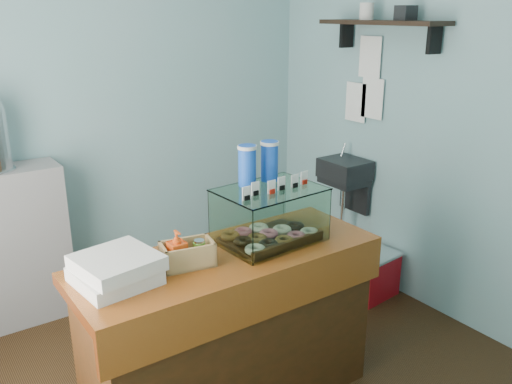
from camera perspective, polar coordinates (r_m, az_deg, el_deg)
ground at (r=3.43m, az=-4.98°, el=-18.76°), size 3.50×3.50×0.00m
room_shell at (r=2.78m, az=-5.58°, el=10.79°), size 3.54×3.04×2.82m
counter at (r=2.99m, az=-2.70°, el=-14.24°), size 1.60×0.60×0.90m
display_case at (r=2.89m, az=1.12°, el=-1.88°), size 0.56×0.42×0.51m
condiment_crate at (r=2.65m, az=-7.43°, el=-6.39°), size 0.27×0.20×0.19m
pastry_boxes at (r=2.55m, az=-14.54°, el=-7.88°), size 0.39×0.38×0.13m
red_cooler at (r=4.25m, az=11.98°, el=-8.47°), size 0.42×0.34×0.35m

